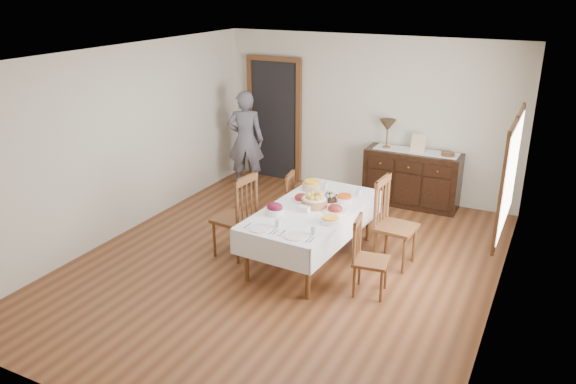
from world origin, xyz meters
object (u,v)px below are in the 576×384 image
at_px(chair_right_far, 392,222).
at_px(dining_table, 312,214).
at_px(table_lamp, 388,126).
at_px(chair_left_far, 282,202).
at_px(sideboard, 412,178).
at_px(chair_left_near, 238,215).
at_px(chair_right_near, 367,256).
at_px(person, 245,137).

bearing_deg(chair_right_far, dining_table, 115.40).
height_order(chair_right_far, table_lamp, table_lamp).
xyz_separation_m(chair_left_far, sideboard, (1.36, 1.86, -0.01)).
xyz_separation_m(chair_left_far, chair_right_far, (1.66, -0.21, 0.11)).
bearing_deg(chair_left_near, chair_right_near, 91.31).
height_order(chair_right_near, sideboard, chair_right_near).
height_order(chair_left_near, chair_left_far, chair_left_near).
distance_m(person, table_lamp, 2.39).
bearing_deg(chair_left_far, chair_right_near, 47.65).
distance_m(chair_left_near, table_lamp, 3.05).
relative_size(chair_left_far, sideboard, 0.61).
bearing_deg(chair_left_far, chair_right_far, 73.09).
xyz_separation_m(chair_left_near, table_lamp, (1.08, 2.77, 0.67)).
distance_m(dining_table, chair_right_far, 1.00).
relative_size(chair_right_near, table_lamp, 1.99).
relative_size(dining_table, chair_right_near, 2.33).
relative_size(chair_left_near, chair_right_near, 1.23).
relative_size(chair_left_far, chair_right_far, 0.81).
height_order(chair_left_far, chair_right_far, chair_right_far).
height_order(dining_table, table_lamp, table_lamp).
height_order(chair_left_far, table_lamp, table_lamp).
relative_size(chair_left_near, table_lamp, 2.44).
height_order(chair_left_far, chair_right_near, chair_right_near).
height_order(chair_right_near, table_lamp, table_lamp).
relative_size(chair_left_near, chair_right_far, 1.00).
xyz_separation_m(chair_right_near, person, (-3.03, 2.43, 0.44)).
bearing_deg(sideboard, chair_left_far, -126.29).
distance_m(chair_right_near, sideboard, 2.92).
relative_size(dining_table, chair_right_far, 1.90).
xyz_separation_m(chair_right_near, sideboard, (-0.26, 2.91, -0.02)).
bearing_deg(person, chair_right_far, 127.92).
relative_size(dining_table, person, 1.18).
height_order(chair_right_near, chair_right_far, chair_right_far).
distance_m(chair_left_far, person, 2.02).
bearing_deg(chair_left_near, chair_right_far, 116.57).
relative_size(dining_table, chair_left_near, 1.90).
bearing_deg(person, chair_left_near, 93.80).
bearing_deg(sideboard, dining_table, -104.69).
bearing_deg(chair_left_far, dining_table, 42.36).
distance_m(chair_left_near, sideboard, 3.16).
bearing_deg(chair_right_near, person, 43.24).
relative_size(chair_right_near, sideboard, 0.62).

